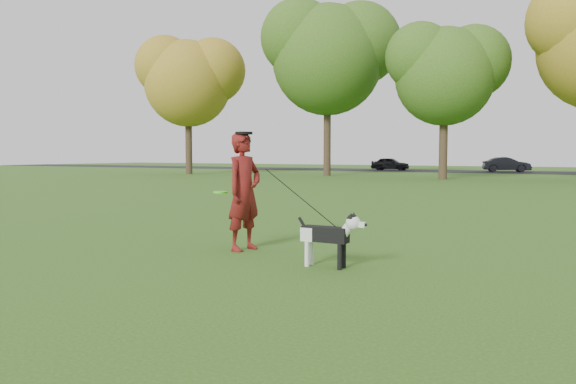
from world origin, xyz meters
The scene contains 8 objects.
ground centered at (0.00, 0.00, 0.00)m, with size 120.00×120.00×0.00m, color #285116.
road centered at (0.00, 40.00, 0.01)m, with size 120.00×7.00×0.02m, color black.
man centered at (-1.33, 0.07, 0.92)m, with size 0.67×0.44×1.85m, color #5F0D14.
dog centered at (0.42, -0.54, 0.46)m, with size 1.00×0.20×0.76m.
car_left centered at (-11.81, 40.00, 0.58)m, with size 1.31×3.26×1.11m, color black.
car_mid centered at (-2.30, 40.00, 0.61)m, with size 1.24×3.56×1.17m, color black.
man_held_items centered at (-0.18, -0.26, 0.90)m, with size 2.42×0.75×1.35m.
tree_row centered at (-1.43, 26.07, 7.41)m, with size 51.74×8.86×12.01m.
Camera 1 is at (3.40, -7.31, 1.53)m, focal length 35.00 mm.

